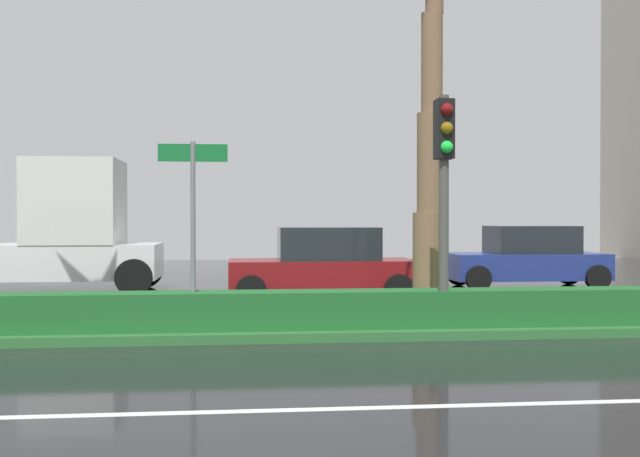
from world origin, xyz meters
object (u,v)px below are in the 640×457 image
traffic_signal_median_right (444,168)px  car_in_traffic_second (324,265)px  car_in_traffic_third (528,258)px  street_name_sign (193,209)px  box_truck_lead (37,233)px

traffic_signal_median_right → car_in_traffic_second: (-1.35, 5.60, -1.92)m
car_in_traffic_second → car_in_traffic_third: bearing=-155.5°
car_in_traffic_third → traffic_signal_median_right: bearing=60.8°
traffic_signal_median_right → car_in_traffic_third: traffic_signal_median_right is taller
street_name_sign → box_truck_lead: bearing=119.3°
box_truck_lead → car_in_traffic_second: bearing=159.0°
street_name_sign → traffic_signal_median_right: bearing=-4.1°
street_name_sign → box_truck_lead: 9.27m
street_name_sign → car_in_traffic_third: bearing=42.8°
car_in_traffic_second → car_in_traffic_third: 6.60m
street_name_sign → car_in_traffic_third: street_name_sign is taller
box_truck_lead → car_in_traffic_third: 13.23m
car_in_traffic_third → car_in_traffic_second: bearing=24.5°
traffic_signal_median_right → box_truck_lead: bearing=135.6°
box_truck_lead → car_in_traffic_third: box_truck_lead is taller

